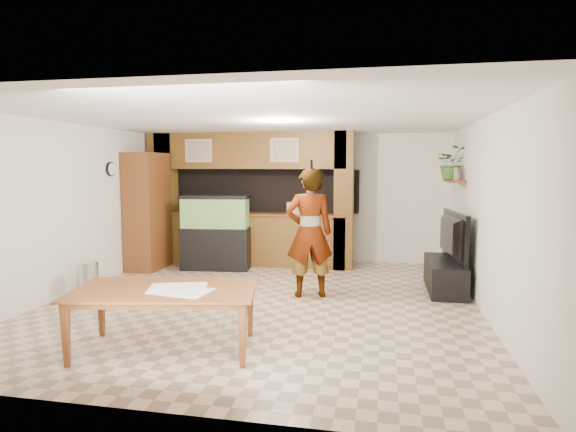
% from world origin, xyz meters
% --- Properties ---
extents(floor, '(6.50, 6.50, 0.00)m').
position_xyz_m(floor, '(0.00, 0.00, 0.00)').
color(floor, '#CCAD8D').
rests_on(floor, ground).
extents(ceiling, '(6.50, 6.50, 0.00)m').
position_xyz_m(ceiling, '(0.00, 0.00, 2.60)').
color(ceiling, white).
rests_on(ceiling, wall_back).
extents(wall_back, '(6.00, 0.00, 6.00)m').
position_xyz_m(wall_back, '(0.00, 3.25, 1.30)').
color(wall_back, silver).
rests_on(wall_back, floor).
extents(wall_left, '(0.00, 6.50, 6.50)m').
position_xyz_m(wall_left, '(-3.00, 0.00, 1.30)').
color(wall_left, silver).
rests_on(wall_left, floor).
extents(wall_right, '(0.00, 6.50, 6.50)m').
position_xyz_m(wall_right, '(3.00, 0.00, 1.30)').
color(wall_right, silver).
rests_on(wall_right, floor).
extents(partition, '(4.20, 0.99, 2.60)m').
position_xyz_m(partition, '(-0.95, 2.64, 1.31)').
color(partition, brown).
rests_on(partition, floor).
extents(wall_clock, '(0.05, 0.25, 0.25)m').
position_xyz_m(wall_clock, '(-2.97, 1.00, 1.90)').
color(wall_clock, black).
rests_on(wall_clock, wall_left).
extents(wall_shelf, '(0.25, 0.90, 0.04)m').
position_xyz_m(wall_shelf, '(2.85, 1.95, 1.70)').
color(wall_shelf, brown).
rests_on(wall_shelf, wall_right).
extents(pantry_cabinet, '(0.55, 0.90, 2.20)m').
position_xyz_m(pantry_cabinet, '(-2.70, 1.76, 1.10)').
color(pantry_cabinet, brown).
rests_on(pantry_cabinet, floor).
extents(trash_can, '(0.30, 0.30, 0.55)m').
position_xyz_m(trash_can, '(-2.56, -0.39, 0.28)').
color(trash_can, '#B2B2B7').
rests_on(trash_can, floor).
extents(aquarium, '(1.27, 0.48, 1.41)m').
position_xyz_m(aquarium, '(-1.42, 1.95, 0.69)').
color(aquarium, black).
rests_on(aquarium, floor).
extents(tv_stand, '(0.53, 1.44, 0.48)m').
position_xyz_m(tv_stand, '(2.65, 1.15, 0.24)').
color(tv_stand, black).
rests_on(tv_stand, floor).
extents(television, '(0.32, 1.35, 0.77)m').
position_xyz_m(television, '(2.65, 1.15, 0.86)').
color(television, black).
rests_on(television, tv_stand).
extents(photo_frame, '(0.05, 0.16, 0.21)m').
position_xyz_m(photo_frame, '(2.85, 1.80, 1.82)').
color(photo_frame, tan).
rests_on(photo_frame, wall_shelf).
extents(potted_plant, '(0.58, 0.52, 0.58)m').
position_xyz_m(potted_plant, '(2.82, 2.11, 2.01)').
color(potted_plant, '#326026').
rests_on(potted_plant, wall_shelf).
extents(person, '(0.81, 0.64, 1.93)m').
position_xyz_m(person, '(0.61, 0.40, 0.96)').
color(person, tan).
rests_on(person, floor).
extents(microphone, '(0.04, 0.10, 0.16)m').
position_xyz_m(microphone, '(0.66, 0.24, 1.97)').
color(microphone, black).
rests_on(microphone, person).
extents(dining_table, '(2.06, 1.39, 0.67)m').
position_xyz_m(dining_table, '(-0.54, -2.07, 0.33)').
color(dining_table, brown).
rests_on(dining_table, floor).
extents(newspaper_a, '(0.69, 0.58, 0.01)m').
position_xyz_m(newspaper_a, '(-0.43, -1.98, 0.67)').
color(newspaper_a, silver).
rests_on(newspaper_a, dining_table).
extents(newspaper_b, '(0.62, 0.49, 0.01)m').
position_xyz_m(newspaper_b, '(-0.32, -2.11, 0.67)').
color(newspaper_b, silver).
rests_on(newspaper_b, dining_table).
extents(counter_box, '(0.37, 0.29, 0.22)m').
position_xyz_m(counter_box, '(0.02, 2.45, 1.15)').
color(counter_box, tan).
rests_on(counter_box, partition).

